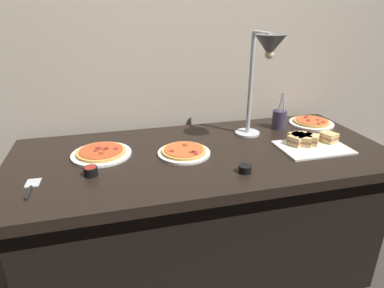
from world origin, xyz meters
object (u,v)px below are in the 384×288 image
object	(u,v)px
heat_lamp	(265,58)
sandwich_platter	(309,142)
pizza_plate_raised_stand	(184,152)
utensil_holder	(279,119)
serving_spatula	(31,187)
pizza_plate_front	(311,122)
sauce_cup_far	(245,169)
sauce_cup_near	(91,171)
pizza_plate_center	(101,153)

from	to	relation	value
heat_lamp	sandwich_platter	size ratio (longest dim) A/B	1.63
sandwich_platter	pizza_plate_raised_stand	bearing A→B (deg)	174.57
pizza_plate_raised_stand	utensil_holder	bearing A→B (deg)	19.71
pizza_plate_raised_stand	serving_spatula	distance (m)	0.70
sandwich_platter	pizza_plate_front	bearing A→B (deg)	54.49
sauce_cup_far	utensil_holder	bearing A→B (deg)	48.75
sandwich_platter	sauce_cup_near	size ratio (longest dim) A/B	5.84
sandwich_platter	sauce_cup_near	xyz separation A→B (m)	(-1.10, -0.05, -0.00)
pizza_plate_front	serving_spatula	distance (m)	1.61
pizza_plate_raised_stand	sandwich_platter	size ratio (longest dim) A/B	0.75
heat_lamp	pizza_plate_raised_stand	world-z (taller)	heat_lamp
sauce_cup_far	serving_spatula	world-z (taller)	sauce_cup_far
sandwich_platter	utensil_holder	size ratio (longest dim) A/B	1.57
pizza_plate_front	serving_spatula	world-z (taller)	pizza_plate_front
heat_lamp	utensil_holder	distance (m)	0.49
heat_lamp	sandwich_platter	world-z (taller)	heat_lamp
pizza_plate_raised_stand	serving_spatula	xyz separation A→B (m)	(-0.68, -0.17, -0.01)
sauce_cup_near	utensil_holder	bearing A→B (deg)	17.55
pizza_plate_raised_stand	utensil_holder	xyz separation A→B (m)	(0.64, 0.23, 0.05)
pizza_plate_raised_stand	sandwich_platter	xyz separation A→B (m)	(0.66, -0.06, 0.01)
pizza_plate_center	serving_spatula	bearing A→B (deg)	-137.23
sandwich_platter	sauce_cup_far	size ratio (longest dim) A/B	6.03
pizza_plate_raised_stand	sauce_cup_far	xyz separation A→B (m)	(0.22, -0.26, 0.01)
heat_lamp	sandwich_platter	distance (m)	0.50
pizza_plate_raised_stand	serving_spatula	world-z (taller)	pizza_plate_raised_stand
serving_spatula	sandwich_platter	bearing A→B (deg)	4.40
sandwich_platter	serving_spatula	world-z (taller)	sandwich_platter
pizza_plate_raised_stand	sandwich_platter	world-z (taller)	sandwich_platter
heat_lamp	pizza_plate_center	size ratio (longest dim) A/B	1.94
pizza_plate_front	pizza_plate_raised_stand	distance (m)	0.91
pizza_plate_center	sauce_cup_near	bearing A→B (deg)	-102.32
sandwich_platter	serving_spatula	distance (m)	1.34
heat_lamp	pizza_plate_center	world-z (taller)	heat_lamp
pizza_plate_center	sauce_cup_far	distance (m)	0.71
pizza_plate_center	serving_spatula	size ratio (longest dim) A/B	1.72
pizza_plate_center	pizza_plate_front	bearing A→B (deg)	6.66
pizza_plate_front	utensil_holder	bearing A→B (deg)	-177.00
pizza_plate_center	pizza_plate_raised_stand	size ratio (longest dim) A/B	1.12
sauce_cup_far	pizza_plate_raised_stand	bearing A→B (deg)	130.19
pizza_plate_raised_stand	sauce_cup_far	distance (m)	0.33
pizza_plate_raised_stand	sandwich_platter	distance (m)	0.66
pizza_plate_center	sandwich_platter	size ratio (longest dim) A/B	0.84
pizza_plate_raised_stand	sandwich_platter	bearing A→B (deg)	-5.43
pizza_plate_front	sandwich_platter	world-z (taller)	sandwich_platter
heat_lamp	sauce_cup_far	distance (m)	0.56
pizza_plate_front	pizza_plate_center	size ratio (longest dim) A/B	0.92
sauce_cup_near	utensil_holder	xyz separation A→B (m)	(1.09, 0.34, 0.04)
pizza_plate_center	serving_spatula	xyz separation A→B (m)	(-0.28, -0.26, -0.01)
pizza_plate_center	utensil_holder	distance (m)	1.05
sauce_cup_far	sauce_cup_near	bearing A→B (deg)	167.83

